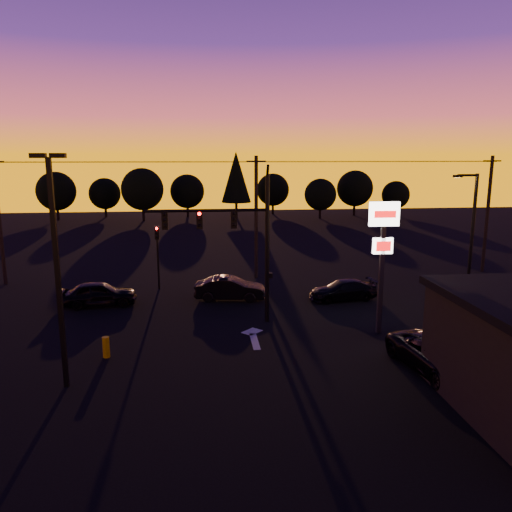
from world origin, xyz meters
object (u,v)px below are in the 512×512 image
at_px(secondary_signal, 158,248).
at_px(car_left, 99,294).
at_px(pylon_sign, 383,240).
at_px(car_mid, 230,288).
at_px(streetlight, 471,234).
at_px(bollard, 106,347).
at_px(suv_parked, 438,355).
at_px(parking_lot_light, 56,257).
at_px(traffic_signal_mast, 238,234).
at_px(car_right, 343,290).

height_order(secondary_signal, car_left, secondary_signal).
relative_size(pylon_sign, car_mid, 1.53).
bearing_deg(pylon_sign, secondary_signal, 140.23).
bearing_deg(car_left, streetlight, -102.54).
height_order(car_left, car_mid, car_left).
xyz_separation_m(secondary_signal, bollard, (-1.44, -11.67, -2.38)).
relative_size(streetlight, car_mid, 1.80).
xyz_separation_m(car_left, car_mid, (8.03, 0.41, -0.02)).
relative_size(car_left, suv_parked, 0.86).
height_order(parking_lot_light, car_mid, parking_lot_light).
height_order(traffic_signal_mast, secondary_signal, traffic_signal_mast).
distance_m(streetlight, car_right, 8.28).
height_order(streetlight, suv_parked, streetlight).
relative_size(parking_lot_light, car_mid, 2.06).
bearing_deg(streetlight, suv_parked, -124.50).
relative_size(bollard, car_right, 0.22).
distance_m(secondary_signal, car_right, 12.67).
xyz_separation_m(car_left, suv_parked, (16.18, -11.28, -0.04)).
relative_size(car_left, car_right, 1.02).
distance_m(secondary_signal, streetlight, 19.89).
distance_m(bollard, car_left, 8.40).
height_order(pylon_sign, suv_parked, pylon_sign).
bearing_deg(parking_lot_light, car_mid, 57.67).
height_order(parking_lot_light, bollard, parking_lot_light).
xyz_separation_m(traffic_signal_mast, parking_lot_light, (-7.40, -6.99, 0.33)).
height_order(traffic_signal_mast, pylon_sign, traffic_signal_mast).
bearing_deg(car_mid, traffic_signal_mast, -170.27).
xyz_separation_m(streetlight, bollard, (-20.35, -5.69, -3.94)).
height_order(pylon_sign, car_right, pylon_sign).
distance_m(secondary_signal, car_mid, 6.02).
xyz_separation_m(secondary_signal, pylon_sign, (12.00, -9.99, 2.05)).
bearing_deg(car_mid, streetlight, -94.22).
bearing_deg(parking_lot_light, bollard, 69.40).
bearing_deg(car_right, streetlight, 66.54).
distance_m(traffic_signal_mast, pylon_sign, 7.52).
bearing_deg(car_left, secondary_signal, -49.63).
xyz_separation_m(bollard, car_mid, (6.16, 8.59, 0.25)).
bearing_deg(traffic_signal_mast, secondary_signal, 123.19).
distance_m(car_mid, car_right, 7.18).
xyz_separation_m(parking_lot_light, bollard, (1.06, 2.81, -4.79)).
height_order(pylon_sign, car_mid, pylon_sign).
bearing_deg(streetlight, pylon_sign, -149.92).
distance_m(car_left, suv_parked, 19.73).
bearing_deg(car_right, suv_parked, -1.46).
bearing_deg(car_left, traffic_signal_mast, -122.11).
height_order(secondary_signal, car_mid, secondary_signal).
relative_size(streetlight, bollard, 8.29).
relative_size(bollard, car_mid, 0.22).
bearing_deg(parking_lot_light, pylon_sign, 17.23).
bearing_deg(bollard, pylon_sign, 7.15).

